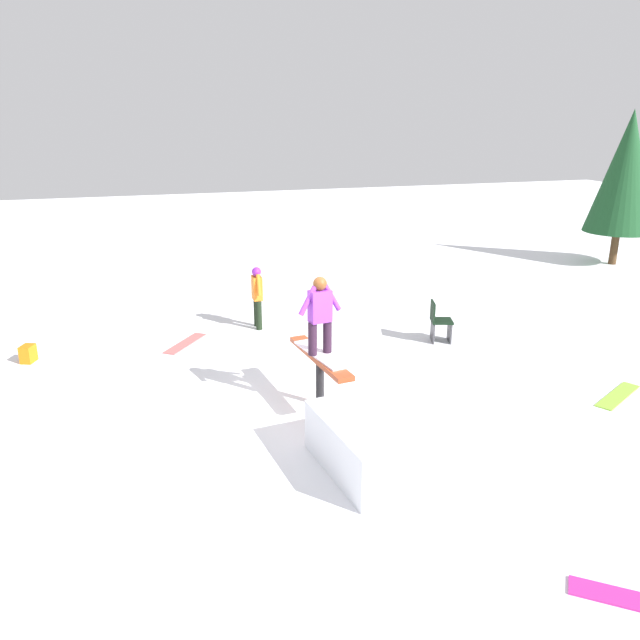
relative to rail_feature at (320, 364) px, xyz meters
The scene contains 11 objects.
ground_plane 0.73m from the rail_feature, ahead, with size 60.00×60.00×0.00m, color white.
rail_feature is the anchor object (origin of this frame).
snow_kicker_ramp 2.10m from the rail_feature, behind, with size 1.80×1.50×0.73m, color white.
main_rider_on_rail 0.80m from the rail_feature, ahead, with size 1.43×0.76×1.31m.
bystander_orange 4.17m from the rail_feature, ahead, with size 0.61×0.21×1.40m.
loose_snowboard_coral 4.10m from the rail_feature, 27.42° to the left, with size 1.29×0.28×0.02m, color #F26562.
loose_snowboard_lime 5.17m from the rail_feature, 103.87° to the right, with size 1.33×0.28×0.02m, color #8FCD38.
loose_snowboard_magenta 5.49m from the rail_feature, 161.97° to the right, with size 1.28×0.28×0.02m, color #C6298F.
folding_chair 3.95m from the rail_feature, 56.94° to the right, with size 0.55×0.55×0.88m.
backpack_on_snow 6.01m from the rail_feature, 54.53° to the left, with size 0.30×0.22×0.34m, color orange.
pine_tree_near 14.11m from the rail_feature, 59.86° to the right, with size 2.10×2.10×4.77m.
Camera 1 is at (-9.00, 2.79, 4.59)m, focal length 35.00 mm.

